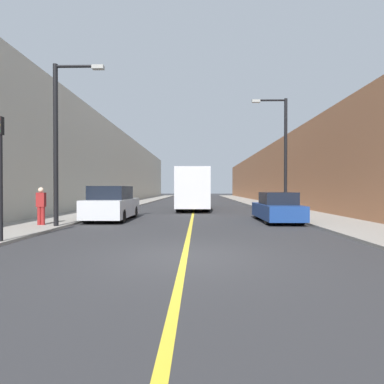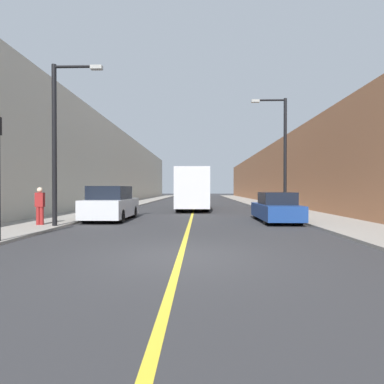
% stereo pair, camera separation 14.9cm
% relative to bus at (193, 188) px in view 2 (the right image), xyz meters
% --- Properties ---
extents(ground_plane, '(200.00, 200.00, 0.00)m').
position_rel_bus_xyz_m(ground_plane, '(0.04, -17.85, -1.74)').
color(ground_plane, '#2D2D30').
extents(sidewalk_left, '(3.28, 72.00, 0.10)m').
position_rel_bus_xyz_m(sidewalk_left, '(-7.10, 12.15, -1.69)').
color(sidewalk_left, gray).
rests_on(sidewalk_left, ground).
extents(sidewalk_right, '(3.28, 72.00, 0.10)m').
position_rel_bus_xyz_m(sidewalk_right, '(7.18, 12.15, -1.69)').
color(sidewalk_right, gray).
rests_on(sidewalk_right, ground).
extents(building_row_left, '(4.00, 72.00, 8.70)m').
position_rel_bus_xyz_m(building_row_left, '(-10.74, 12.15, 2.61)').
color(building_row_left, '#B7B2A3').
rests_on(building_row_left, ground).
extents(building_row_right, '(4.00, 72.00, 6.91)m').
position_rel_bus_xyz_m(building_row_right, '(10.83, 12.15, 1.71)').
color(building_row_right, '#B2724C').
rests_on(building_row_right, ground).
extents(road_center_line, '(0.16, 72.00, 0.01)m').
position_rel_bus_xyz_m(road_center_line, '(0.04, 12.15, -1.74)').
color(road_center_line, gold).
rests_on(road_center_line, ground).
extents(bus, '(2.48, 10.16, 3.25)m').
position_rel_bus_xyz_m(bus, '(0.00, 0.00, 0.00)').
color(bus, silver).
rests_on(bus, ground).
extents(parked_suv_left, '(2.04, 4.65, 1.85)m').
position_rel_bus_xyz_m(parked_suv_left, '(-4.29, -9.17, -0.89)').
color(parked_suv_left, silver).
rests_on(parked_suv_left, ground).
extents(car_right_near, '(1.79, 4.35, 1.53)m').
position_rel_bus_xyz_m(car_right_near, '(4.46, -9.85, -1.05)').
color(car_right_near, navy).
rests_on(car_right_near, ground).
extents(street_lamp_left, '(2.20, 0.24, 6.96)m').
position_rel_bus_xyz_m(street_lamp_left, '(-5.57, -12.56, 2.32)').
color(street_lamp_left, black).
rests_on(street_lamp_left, sidewalk_left).
extents(street_lamp_right, '(2.20, 0.24, 7.21)m').
position_rel_bus_xyz_m(street_lamp_right, '(5.66, -6.59, 2.44)').
color(street_lamp_right, black).
rests_on(street_lamp_right, sidewalk_right).
extents(pedestrian, '(0.37, 0.23, 1.67)m').
position_rel_bus_xyz_m(pedestrian, '(-6.59, -12.21, -0.78)').
color(pedestrian, maroon).
rests_on(pedestrian, sidewalk_left).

